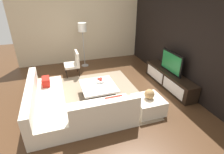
# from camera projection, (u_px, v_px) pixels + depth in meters

# --- Properties ---
(ground_plane) EXTENTS (14.00, 14.00, 0.00)m
(ground_plane) POSITION_uv_depth(u_px,v_px,m) (96.00, 99.00, 5.14)
(ground_plane) COLOR #4C301C
(feature_wall_back) EXTENTS (6.40, 0.12, 2.80)m
(feature_wall_back) POSITION_uv_depth(u_px,v_px,m) (183.00, 43.00, 5.27)
(feature_wall_back) COLOR black
(feature_wall_back) RESTS_ON ground
(side_wall_left) EXTENTS (0.12, 5.20, 2.80)m
(side_wall_left) POSITION_uv_depth(u_px,v_px,m) (81.00, 28.00, 7.29)
(side_wall_left) COLOR beige
(side_wall_left) RESTS_ON ground
(area_rug) EXTENTS (3.06, 2.70, 0.01)m
(area_rug) POSITION_uv_depth(u_px,v_px,m) (95.00, 97.00, 5.22)
(area_rug) COLOR gray
(area_rug) RESTS_ON ground
(media_console) EXTENTS (2.21, 0.44, 0.50)m
(media_console) POSITION_uv_depth(u_px,v_px,m) (169.00, 79.00, 5.70)
(media_console) COLOR black
(media_console) RESTS_ON ground
(television) EXTENTS (0.99, 0.06, 0.65)m
(television) POSITION_uv_depth(u_px,v_px,m) (172.00, 62.00, 5.45)
(television) COLOR black
(television) RESTS_ON media_console
(sectional_couch) EXTENTS (2.46, 2.39, 0.79)m
(sectional_couch) POSITION_uv_depth(u_px,v_px,m) (66.00, 107.00, 4.33)
(sectional_couch) COLOR beige
(sectional_couch) RESTS_ON ground
(coffee_table) EXTENTS (1.03, 0.96, 0.38)m
(coffee_table) POSITION_uv_depth(u_px,v_px,m) (98.00, 90.00, 5.16)
(coffee_table) COLOR black
(coffee_table) RESTS_ON ground
(accent_chair_near) EXTENTS (0.56, 0.51, 0.87)m
(accent_chair_near) POSITION_uv_depth(u_px,v_px,m) (74.00, 62.00, 6.38)
(accent_chair_near) COLOR black
(accent_chair_near) RESTS_ON ground
(floor_lamp) EXTENTS (0.32, 0.32, 1.71)m
(floor_lamp) POSITION_uv_depth(u_px,v_px,m) (82.00, 30.00, 6.70)
(floor_lamp) COLOR #A5A5AA
(floor_lamp) RESTS_ON ground
(ottoman) EXTENTS (0.70, 0.70, 0.40)m
(ottoman) POSITION_uv_depth(u_px,v_px,m) (148.00, 105.00, 4.53)
(ottoman) COLOR beige
(ottoman) RESTS_ON ground
(fruit_bowl) EXTENTS (0.28, 0.28, 0.13)m
(fruit_bowl) POSITION_uv_depth(u_px,v_px,m) (100.00, 80.00, 5.25)
(fruit_bowl) COLOR silver
(fruit_bowl) RESTS_ON coffee_table
(decorative_ball) EXTENTS (0.25, 0.25, 0.25)m
(decorative_ball) POSITION_uv_depth(u_px,v_px,m) (149.00, 94.00, 4.38)
(decorative_ball) COLOR #AD8451
(decorative_ball) RESTS_ON ottoman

